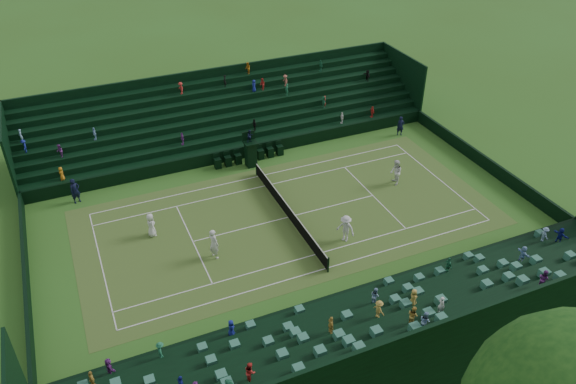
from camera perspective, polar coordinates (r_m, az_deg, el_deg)
name	(u,v)px	position (r m, az deg, el deg)	size (l,w,h in m)	color
ground	(288,217)	(36.72, 0.00, -2.60)	(160.00, 160.00, 0.00)	#36631F
court_surface	(288,217)	(36.72, 0.00, -2.59)	(12.97, 26.77, 0.01)	#387B29
perimeter_wall_north	(484,162)	(44.20, 19.28, 2.92)	(17.17, 0.20, 1.00)	black
perimeter_wall_south	(26,277)	(34.72, -25.08, -7.86)	(17.17, 0.20, 1.00)	black
perimeter_wall_east	(351,296)	(30.62, 6.43, -10.46)	(0.20, 31.77, 1.00)	black
perimeter_wall_west	(244,152)	(43.13, -4.50, 4.07)	(0.20, 31.77, 1.00)	black
north_grandstand	(396,338)	(27.49, 10.90, -14.35)	(6.60, 32.00, 4.90)	black
south_grandstand	(226,117)	(46.18, -6.31, 7.54)	(6.60, 32.00, 4.90)	black
tennis_net	(288,211)	(36.41, 0.00, -1.93)	(11.67, 0.10, 1.06)	black
umpire_chair	(251,151)	(41.69, -3.82, 4.22)	(0.95, 0.95, 3.00)	black
courtside_chairs	(249,156)	(42.72, -3.96, 3.66)	(0.51, 5.48, 1.10)	black
player_near_west	(151,225)	(35.74, -13.74, -3.27)	(0.79, 0.51, 1.62)	silver
player_near_east	(214,244)	(33.24, -7.55, -5.23)	(0.73, 0.48, 2.01)	silver
player_far_west	(396,173)	(40.29, 10.89, 1.95)	(0.92, 0.72, 1.90)	white
player_far_east	(346,229)	(34.44, 5.87, -3.72)	(1.18, 0.68, 1.83)	white
line_judge_north	(400,126)	(47.06, 11.36, 6.59)	(0.59, 0.39, 1.63)	black
line_judge_south	(75,191)	(40.30, -20.81, 0.11)	(0.66, 0.43, 1.80)	black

